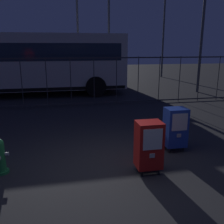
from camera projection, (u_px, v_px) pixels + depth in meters
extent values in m
plane|color=#262628|center=(109.00, 173.00, 4.87)|extent=(60.00, 60.00, 0.00)
cylinder|color=#1E7238|center=(2.00, 171.00, 4.86)|extent=(0.28, 0.28, 0.05)
cylinder|color=#1E7238|center=(0.00, 157.00, 4.79)|extent=(0.19, 0.19, 0.55)
cylinder|color=gray|center=(7.00, 154.00, 4.80)|extent=(0.07, 0.07, 0.07)
cylinder|color=black|center=(142.00, 173.00, 4.72)|extent=(0.04, 0.04, 0.12)
cylinder|color=black|center=(158.00, 172.00, 4.79)|extent=(0.04, 0.04, 0.12)
cylinder|color=black|center=(137.00, 167.00, 4.99)|extent=(0.04, 0.04, 0.12)
cylinder|color=black|center=(153.00, 165.00, 5.05)|extent=(0.04, 0.04, 0.12)
cube|color=#9E1411|center=(149.00, 145.00, 4.76)|extent=(0.48, 0.40, 0.90)
cube|color=#B2B7BF|center=(153.00, 140.00, 4.52)|extent=(0.36, 0.01, 0.40)
cube|color=gray|center=(152.00, 156.00, 4.60)|extent=(0.10, 0.02, 0.08)
cylinder|color=black|center=(170.00, 150.00, 5.77)|extent=(0.04, 0.04, 0.12)
cylinder|color=black|center=(183.00, 149.00, 5.83)|extent=(0.04, 0.04, 0.12)
cylinder|color=black|center=(165.00, 146.00, 6.03)|extent=(0.04, 0.04, 0.12)
cylinder|color=black|center=(178.00, 145.00, 6.10)|extent=(0.04, 0.04, 0.12)
cube|color=navy|center=(175.00, 127.00, 5.81)|extent=(0.48, 0.40, 0.90)
cube|color=#B2B7BF|center=(180.00, 122.00, 5.56)|extent=(0.36, 0.01, 0.40)
cube|color=gray|center=(179.00, 136.00, 5.64)|extent=(0.10, 0.02, 0.08)
cube|color=#2D2D33|center=(82.00, 58.00, 9.96)|extent=(18.00, 0.04, 0.05)
cube|color=#2D2D33|center=(83.00, 103.00, 10.43)|extent=(18.00, 0.04, 0.05)
cylinder|color=#2D2D33|center=(22.00, 83.00, 9.76)|extent=(0.03, 0.03, 2.00)
cylinder|color=#2D2D33|center=(47.00, 83.00, 9.94)|extent=(0.03, 0.03, 2.00)
cylinder|color=#2D2D33|center=(71.00, 82.00, 10.11)|extent=(0.03, 0.03, 2.00)
cylinder|color=#2D2D33|center=(94.00, 81.00, 10.29)|extent=(0.03, 0.03, 2.00)
cylinder|color=#2D2D33|center=(116.00, 81.00, 10.47)|extent=(0.03, 0.03, 2.00)
cylinder|color=#2D2D33|center=(138.00, 80.00, 10.65)|extent=(0.03, 0.03, 2.00)
cylinder|color=#2D2D33|center=(159.00, 80.00, 10.83)|extent=(0.03, 0.03, 2.00)
cylinder|color=#2D2D33|center=(179.00, 79.00, 11.01)|extent=(0.03, 0.03, 2.00)
cylinder|color=#2D2D33|center=(199.00, 79.00, 11.18)|extent=(0.03, 0.03, 2.00)
cylinder|color=#2D2D33|center=(218.00, 78.00, 11.36)|extent=(0.03, 0.03, 2.00)
cube|color=beige|center=(18.00, 62.00, 12.33)|extent=(10.52, 2.57, 2.65)
cube|color=#1E2838|center=(17.00, 52.00, 12.21)|extent=(9.89, 2.58, 0.80)
cube|color=black|center=(20.00, 86.00, 12.64)|extent=(10.31, 2.58, 0.16)
cylinder|color=black|center=(96.00, 87.00, 12.16)|extent=(1.00, 0.29, 1.00)
cylinder|color=black|center=(90.00, 80.00, 14.53)|extent=(1.00, 0.29, 1.00)
cube|color=beige|center=(32.00, 58.00, 15.83)|extent=(10.73, 3.76, 2.65)
cube|color=#1E2838|center=(31.00, 51.00, 15.71)|extent=(10.10, 3.70, 0.80)
cube|color=black|center=(33.00, 78.00, 16.13)|extent=(10.52, 3.74, 0.16)
cylinder|color=black|center=(90.00, 79.00, 15.18)|extent=(1.03, 0.40, 1.00)
cylinder|color=black|center=(91.00, 75.00, 17.59)|extent=(1.03, 0.40, 1.00)
cylinder|color=#4C4F54|center=(78.00, 37.00, 17.22)|extent=(0.14, 0.14, 6.12)
cylinder|color=#4C4F54|center=(163.00, 32.00, 19.66)|extent=(0.14, 0.14, 7.01)
cylinder|color=#4C4F54|center=(109.00, 18.00, 15.95)|extent=(0.14, 0.14, 8.37)
cylinder|color=#4C4F54|center=(203.00, 19.00, 12.72)|extent=(0.14, 0.14, 7.51)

